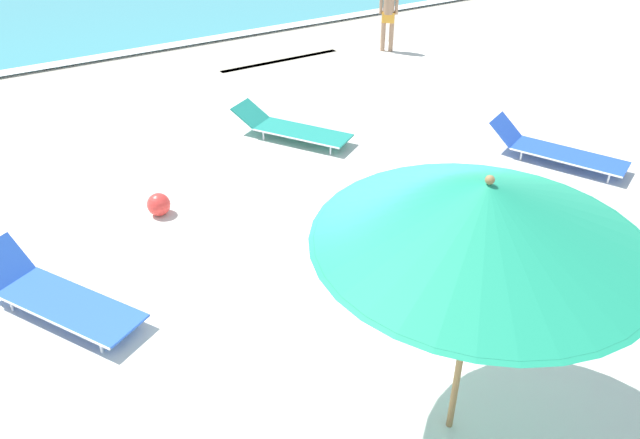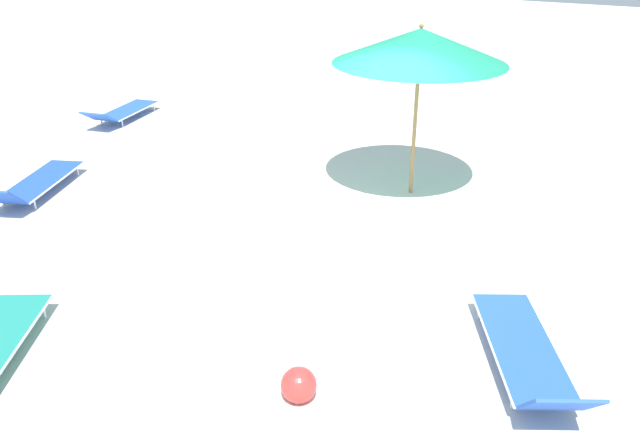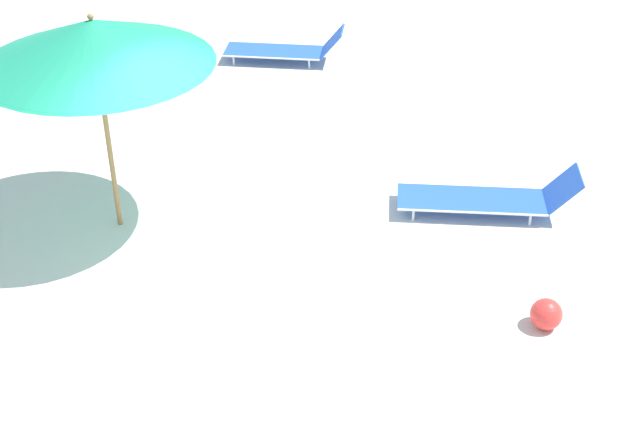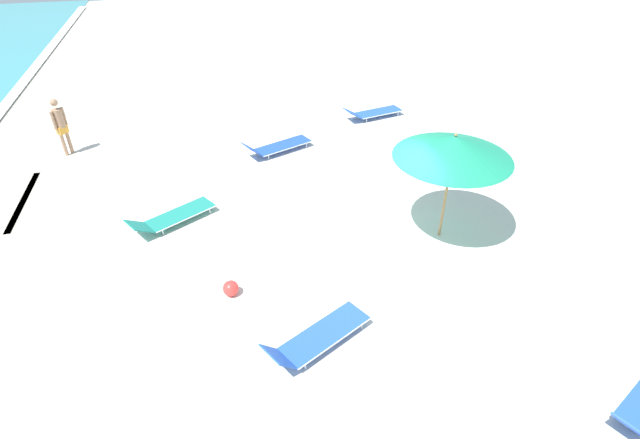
# 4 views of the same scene
# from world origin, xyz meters

# --- Properties ---
(ground_plane) EXTENTS (60.00, 60.00, 0.16)m
(ground_plane) POSITION_xyz_m (0.00, 0.01, -0.08)
(ground_plane) COLOR silver
(beach_umbrella) EXTENTS (2.59, 2.59, 2.64)m
(beach_umbrella) POSITION_xyz_m (-0.17, -1.86, 2.32)
(beach_umbrella) COLOR #9E7547
(beach_umbrella) RESTS_ON ground_plane
(sun_lounger_under_umbrella) EXTENTS (1.59, 2.19, 0.60)m
(sun_lounger_under_umbrella) POSITION_xyz_m (-2.89, 1.74, 0.22)
(sun_lounger_under_umbrella) COLOR blue
(sun_lounger_under_umbrella) RESTS_ON ground_plane
(sun_lounger_beside_umbrella) EXTENTS (1.64, 2.16, 0.48)m
(sun_lounger_beside_umbrella) POSITION_xyz_m (1.69, 4.37, 0.21)
(sun_lounger_beside_umbrella) COLOR #1E8475
(sun_lounger_beside_umbrella) RESTS_ON ground_plane
(sun_lounger_near_water_right) EXTENTS (1.44, 2.27, 0.55)m
(sun_lounger_near_water_right) POSITION_xyz_m (4.94, 1.30, 0.21)
(sun_lounger_near_water_right) COLOR blue
(sun_lounger_near_water_right) RESTS_ON ground_plane
(sun_lounger_mid_beach_solo) EXTENTS (1.09, 2.23, 0.47)m
(sun_lounger_mid_beach_solo) POSITION_xyz_m (6.87, -2.41, 0.20)
(sun_lounger_mid_beach_solo) COLOR blue
(sun_lounger_mid_beach_solo) RESTS_ON ground_plane
(beachgoer_wading_adult) EXTENTS (0.37, 0.33, 1.76)m
(beachgoer_wading_adult) POSITION_xyz_m (6.21, 7.58, 1.00)
(beachgoer_wading_adult) COLOR #A37A5B
(beachgoer_wading_adult) RESTS_ON ground_plane
(beach_ball) EXTENTS (0.33, 0.33, 0.33)m
(beach_ball) POSITION_xyz_m (-1.18, 3.15, 0.17)
(beach_ball) COLOR red
(beach_ball) RESTS_ON ground_plane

